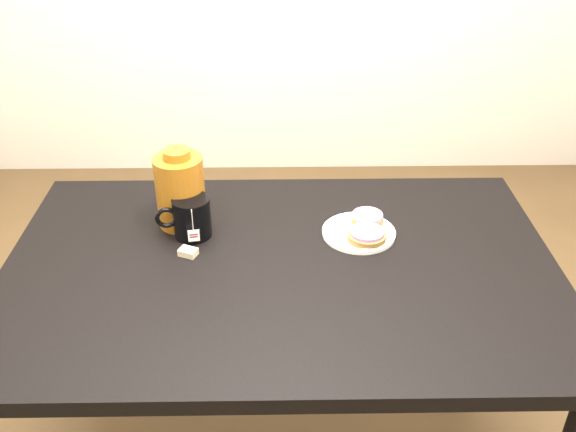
{
  "coord_description": "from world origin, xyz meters",
  "views": [
    {
      "loc": [
        -0.0,
        -1.32,
        1.7
      ],
      "look_at": [
        0.02,
        0.13,
        0.81
      ],
      "focal_mm": 40.0,
      "sensor_mm": 36.0,
      "label": 1
    }
  ],
  "objects_px": {
    "bagel_back": "(367,218)",
    "bagel_package": "(180,190)",
    "table": "(281,290)",
    "mug": "(191,217)",
    "bagel_front": "(367,235)",
    "plate": "(359,232)",
    "teabag_pouch": "(188,252)"
  },
  "relations": [
    {
      "from": "table",
      "to": "bagel_package",
      "type": "xyz_separation_m",
      "value": [
        -0.27,
        0.2,
        0.19
      ]
    },
    {
      "from": "table",
      "to": "teabag_pouch",
      "type": "distance_m",
      "value": 0.26
    },
    {
      "from": "table",
      "to": "teabag_pouch",
      "type": "relative_size",
      "value": 31.11
    },
    {
      "from": "teabag_pouch",
      "to": "table",
      "type": "bearing_deg",
      "value": -9.98
    },
    {
      "from": "table",
      "to": "bagel_front",
      "type": "distance_m",
      "value": 0.27
    },
    {
      "from": "bagel_package",
      "to": "mug",
      "type": "bearing_deg",
      "value": -63.16
    },
    {
      "from": "teabag_pouch",
      "to": "bagel_package",
      "type": "bearing_deg",
      "value": 101.34
    },
    {
      "from": "teabag_pouch",
      "to": "bagel_front",
      "type": "bearing_deg",
      "value": 6.07
    },
    {
      "from": "table",
      "to": "mug",
      "type": "distance_m",
      "value": 0.31
    },
    {
      "from": "plate",
      "to": "bagel_package",
      "type": "bearing_deg",
      "value": 171.87
    },
    {
      "from": "bagel_front",
      "to": "mug",
      "type": "xyz_separation_m",
      "value": [
        -0.46,
        0.05,
        0.03
      ]
    },
    {
      "from": "bagel_back",
      "to": "bagel_front",
      "type": "bearing_deg",
      "value": -98.1
    },
    {
      "from": "bagel_front",
      "to": "mug",
      "type": "relative_size",
      "value": 0.86
    },
    {
      "from": "bagel_back",
      "to": "teabag_pouch",
      "type": "distance_m",
      "value": 0.5
    },
    {
      "from": "table",
      "to": "bagel_back",
      "type": "distance_m",
      "value": 0.32
    },
    {
      "from": "bagel_back",
      "to": "teabag_pouch",
      "type": "height_order",
      "value": "bagel_back"
    },
    {
      "from": "table",
      "to": "teabag_pouch",
      "type": "xyz_separation_m",
      "value": [
        -0.24,
        0.04,
        0.09
      ]
    },
    {
      "from": "teabag_pouch",
      "to": "bagel_package",
      "type": "height_order",
      "value": "bagel_package"
    },
    {
      "from": "mug",
      "to": "teabag_pouch",
      "type": "relative_size",
      "value": 3.43
    },
    {
      "from": "plate",
      "to": "teabag_pouch",
      "type": "bearing_deg",
      "value": -168.65
    },
    {
      "from": "bagel_back",
      "to": "bagel_package",
      "type": "height_order",
      "value": "bagel_package"
    },
    {
      "from": "bagel_package",
      "to": "plate",
      "type": "bearing_deg",
      "value": -8.13
    },
    {
      "from": "mug",
      "to": "bagel_package",
      "type": "bearing_deg",
      "value": 107.59
    },
    {
      "from": "teabag_pouch",
      "to": "bagel_package",
      "type": "distance_m",
      "value": 0.19
    },
    {
      "from": "bagel_package",
      "to": "bagel_front",
      "type": "bearing_deg",
      "value": -12.44
    },
    {
      "from": "table",
      "to": "bagel_front",
      "type": "height_order",
      "value": "bagel_front"
    },
    {
      "from": "mug",
      "to": "bagel_front",
      "type": "bearing_deg",
      "value": -14.84
    },
    {
      "from": "bagel_back",
      "to": "bagel_front",
      "type": "height_order",
      "value": "same"
    },
    {
      "from": "table",
      "to": "bagel_back",
      "type": "bearing_deg",
      "value": 36.31
    },
    {
      "from": "bagel_back",
      "to": "bagel_package",
      "type": "distance_m",
      "value": 0.52
    },
    {
      "from": "bagel_front",
      "to": "teabag_pouch",
      "type": "bearing_deg",
      "value": -173.93
    },
    {
      "from": "table",
      "to": "teabag_pouch",
      "type": "height_order",
      "value": "teabag_pouch"
    }
  ]
}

